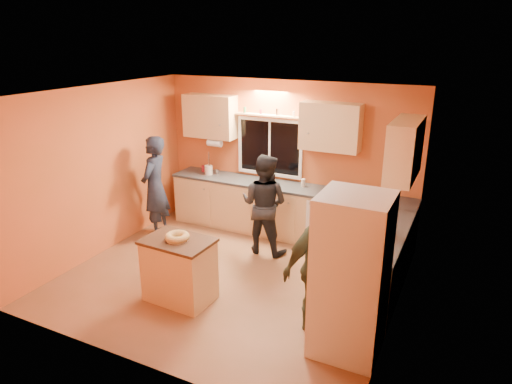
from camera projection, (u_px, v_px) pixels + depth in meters
The scene contains 14 objects.
ground at pixel (231, 277), 6.52m from camera, with size 4.50×4.50×0.00m, color brown.
room_shell at pixel (251, 162), 6.29m from camera, with size 4.54×4.04×2.61m.
back_counter at pixel (279, 209), 7.81m from camera, with size 4.23×0.62×0.90m.
right_counter at pixel (379, 263), 5.99m from camera, with size 0.62×1.84×0.90m.
refrigerator at pixel (351, 276), 4.76m from camera, with size 0.72×0.70×1.80m, color silver.
island at pixel (179, 269), 5.86m from camera, with size 0.90×0.63×0.85m.
bundt_pastry at pixel (177, 237), 5.71m from camera, with size 0.31×0.31×0.09m, color tan.
person_left at pixel (155, 187), 7.63m from camera, with size 0.63×0.42×1.74m, color black.
person_center at pixel (264, 204), 7.08m from camera, with size 0.77×0.60×1.59m, color black.
person_right at pixel (318, 266), 5.14m from camera, with size 0.96×0.40×1.64m, color #2F3522.
mixing_bowl at pixel (337, 191), 7.22m from camera, with size 0.34×0.34×0.08m, color #321810.
utensil_crock at pixel (209, 170), 8.18m from camera, with size 0.14×0.14×0.17m, color beige.
potted_plant at pixel (384, 224), 5.73m from camera, with size 0.25×0.22×0.28m, color gray.
red_box at pixel (384, 214), 6.31m from camera, with size 0.16×0.12×0.07m, color maroon.
Camera 1 is at (2.84, -5.02, 3.29)m, focal length 32.00 mm.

